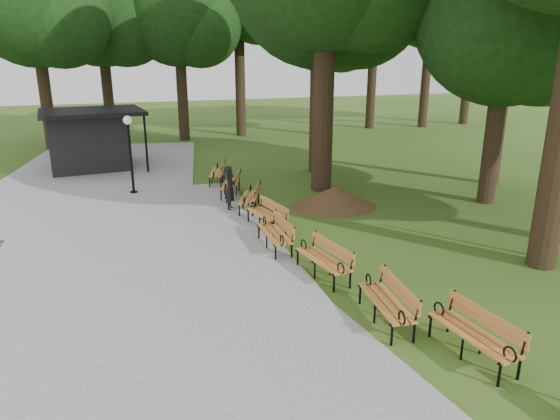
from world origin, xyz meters
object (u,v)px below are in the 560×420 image
object	(u,v)px
person	(230,188)
bench_7	(230,184)
bench_8	(217,173)
lawn_tree_1	(509,13)
bench_6	(249,198)
bench_5	(266,215)
bench_2	(386,302)
lamp_post	(129,138)
dirt_mound	(334,197)
bench_1	(473,335)
bench_4	(274,234)
kiosk	(88,140)
bench_3	(323,260)

from	to	relation	value
person	bench_7	bearing A→B (deg)	9.24
bench_8	lawn_tree_1	distance (m)	11.99
person	bench_6	bearing A→B (deg)	-90.31
bench_5	bench_8	world-z (taller)	same
bench_2	lamp_post	bearing A→B (deg)	-153.18
dirt_mound	bench_2	distance (m)	7.91
bench_6	bench_7	world-z (taller)	same
bench_5	bench_2	bearing A→B (deg)	-4.33
bench_7	bench_1	bearing A→B (deg)	29.29
bench_4	lawn_tree_1	bearing A→B (deg)	103.62
bench_5	bench_4	bearing A→B (deg)	-19.21
bench_1	bench_5	bearing A→B (deg)	-175.21
bench_1	lamp_post	bearing A→B (deg)	-164.85
kiosk	bench_2	size ratio (longest dim) A/B	2.30
dirt_mound	lawn_tree_1	size ratio (longest dim) A/B	0.27
lamp_post	bench_7	bearing A→B (deg)	-23.39
bench_6	lamp_post	bearing A→B (deg)	-110.60
person	dirt_mound	distance (m)	3.64
person	bench_4	world-z (taller)	person
kiosk	lawn_tree_1	size ratio (longest dim) A/B	0.46
person	kiosk	xyz separation A→B (m)	(-4.63, 8.35, 0.61)
dirt_mound	bench_8	bearing A→B (deg)	123.84
bench_4	person	bearing A→B (deg)	-174.47
kiosk	bench_4	world-z (taller)	kiosk
bench_6	dirt_mound	bearing A→B (deg)	100.96
person	bench_7	xyz separation A→B (m)	(0.42, 1.72, -0.32)
bench_6	lawn_tree_1	xyz separation A→B (m)	(8.35, -1.84, 5.95)
bench_5	bench_8	distance (m)	6.15
bench_3	bench_1	bearing A→B (deg)	7.31
bench_1	bench_5	world-z (taller)	same
bench_3	bench_8	distance (m)	9.87
bench_5	bench_7	distance (m)	4.06
bench_7	dirt_mound	bearing A→B (deg)	71.82
person	bench_8	bearing A→B (deg)	17.41
bench_2	bench_8	xyz separation A→B (m)	(-0.75, 12.23, 0.00)
bench_3	bench_6	bearing A→B (deg)	173.16
bench_2	lawn_tree_1	distance (m)	11.70
bench_6	bench_4	bearing A→B (deg)	18.17
bench_3	lawn_tree_1	xyz separation A→B (m)	(8.15, 3.96, 5.95)
dirt_mound	bench_2	bearing A→B (deg)	-107.64
dirt_mound	bench_3	world-z (taller)	bench_3
bench_5	bench_7	world-z (taller)	same
bench_5	lawn_tree_1	bearing A→B (deg)	82.09
bench_6	person	bearing A→B (deg)	-90.00
bench_4	bench_7	xyz separation A→B (m)	(0.14, 5.67, 0.00)
kiosk	dirt_mound	world-z (taller)	kiosk
person	bench_7	distance (m)	1.80
person	lawn_tree_1	bearing A→B (deg)	-80.34
bench_2	bench_6	distance (m)	8.18
kiosk	bench_7	bearing A→B (deg)	-58.03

